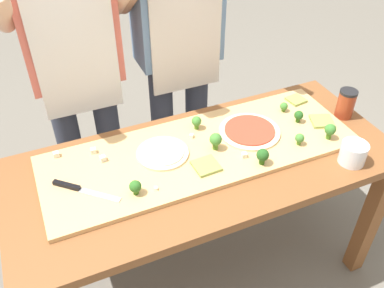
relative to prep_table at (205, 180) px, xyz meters
name	(u,v)px	position (x,y,z in m)	size (l,w,h in m)	color
ground_plane	(202,269)	(0.00, 0.00, -0.64)	(8.00, 8.00, 0.00)	#6B665B
prep_table	(205,180)	(0.00, 0.00, 0.00)	(1.58, 0.69, 0.75)	brown
cutting_board	(201,150)	(0.01, 0.05, 0.12)	(1.30, 0.45, 0.02)	tan
chefs_knife	(77,188)	(-0.51, 0.02, 0.14)	(0.22, 0.20, 0.02)	#B7BABF
pizza_whole_tomato_red	(250,131)	(0.24, 0.07, 0.14)	(0.26, 0.26, 0.02)	beige
pizza_whole_white_garlic	(163,153)	(-0.15, 0.08, 0.14)	(0.21, 0.21, 0.02)	beige
pizza_slice_near_left	(296,100)	(0.57, 0.20, 0.14)	(0.08, 0.08, 0.01)	#899E4C
pizza_slice_far_left	(322,121)	(0.57, 0.01, 0.14)	(0.09, 0.09, 0.01)	#899E4C
pizza_slice_far_right	(206,166)	(-0.02, -0.06, 0.14)	(0.10, 0.10, 0.01)	#899E4C
broccoli_floret_center_left	(216,140)	(0.06, 0.03, 0.18)	(0.05, 0.05, 0.07)	#487A23
broccoli_floret_front_left	(284,106)	(0.46, 0.15, 0.16)	(0.04, 0.04, 0.05)	#487A23
broccoli_floret_front_right	(300,138)	(0.39, -0.08, 0.16)	(0.04, 0.04, 0.05)	#487A23
broccoli_floret_front_mid	(263,155)	(0.19, -0.12, 0.17)	(0.05, 0.05, 0.07)	#2C5915
broccoli_floret_back_left	(135,187)	(-0.32, -0.08, 0.16)	(0.04, 0.04, 0.06)	#366618
broccoli_floret_center_right	(197,122)	(0.04, 0.19, 0.17)	(0.04, 0.04, 0.06)	#487A23
broccoli_floret_back_mid	(330,130)	(0.53, -0.10, 0.17)	(0.05, 0.05, 0.07)	#3F7220
broccoli_floret_back_right	(299,116)	(0.48, 0.05, 0.16)	(0.04, 0.04, 0.06)	#2C5915
cheese_crumble_a	(103,158)	(-0.38, 0.14, 0.14)	(0.02, 0.02, 0.02)	silver
cheese_crumble_b	(192,136)	(0.00, 0.14, 0.14)	(0.02, 0.02, 0.02)	silver
cheese_crumble_c	(244,155)	(0.14, -0.06, 0.14)	(0.02, 0.02, 0.02)	silver
cheese_crumble_d	(93,151)	(-0.40, 0.20, 0.14)	(0.02, 0.02, 0.02)	silver
cheese_crumble_e	(156,188)	(-0.24, -0.09, 0.14)	(0.01, 0.01, 0.01)	white
cheese_crumble_f	(56,154)	(-0.55, 0.24, 0.14)	(0.02, 0.02, 0.02)	silver
flour_cup	(353,154)	(0.53, -0.24, 0.15)	(0.10, 0.10, 0.09)	white
sauce_jar	(346,104)	(0.71, 0.03, 0.18)	(0.08, 0.08, 0.13)	#99381E
cook_left	(74,60)	(-0.37, 0.58, 0.36)	(0.54, 0.39, 1.67)	#333847
cook_right	(179,40)	(0.13, 0.58, 0.36)	(0.54, 0.39, 1.67)	#333847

